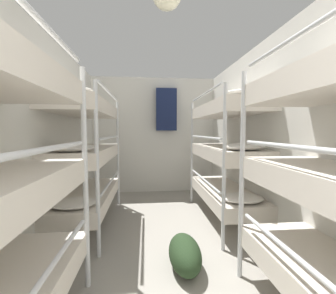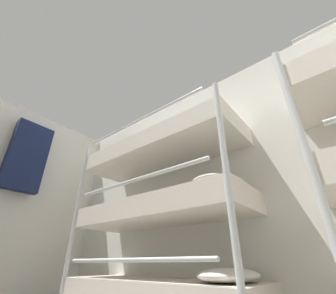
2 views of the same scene
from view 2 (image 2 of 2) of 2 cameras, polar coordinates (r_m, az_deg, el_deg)
wall_right at (r=2.12m, az=25.04°, el=-6.90°), size 0.06×5.49×2.52m
bunk_stack_right_far at (r=2.18m, az=-1.84°, el=-15.78°), size 0.66×1.81×1.92m
hanging_coat at (r=3.37m, az=-32.12°, el=-1.95°), size 0.44×0.12×0.90m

